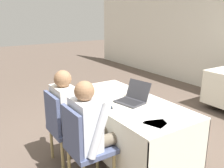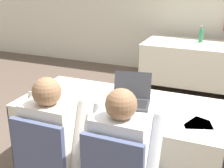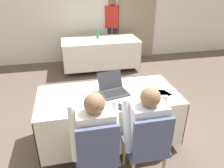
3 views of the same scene
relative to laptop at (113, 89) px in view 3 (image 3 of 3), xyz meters
The scene contains 15 objects.
ground_plane 0.79m from the laptop, 155.61° to the right, with size 24.00×24.00×0.00m, color brown.
wall_back 3.40m from the laptop, 91.23° to the left, with size 12.00×0.06×2.70m.
curtain_panel 3.61m from the laptop, 67.39° to the left, with size 1.00×0.04×2.65m.
conference_table_near 0.24m from the laptop, 155.61° to the right, with size 1.80×0.85×0.74m.
conference_table_far 2.62m from the laptop, 84.43° to the left, with size 1.80×0.85×0.74m.
laptop is the anchor object (origin of this frame).
cell_phone 0.36m from the laptop, 89.96° to the right, with size 0.13×0.15×0.01m.
paper_beside_laptop 0.59m from the laptop, 11.20° to the right, with size 0.29×0.35×0.00m.
paper_centre_table 0.65m from the laptop, 19.02° to the right, with size 0.30×0.35×0.00m.
water_bottle 2.73m from the laptop, 85.51° to the left, with size 0.07×0.07×0.27m.
chair_near_left 0.88m from the laptop, 114.03° to the right, with size 0.44×0.44×0.91m.
chair_near_right 0.84m from the laptop, 75.56° to the right, with size 0.44×0.44×0.91m.
person_checkered_shirt 0.75m from the laptop, 117.28° to the right, with size 0.50×0.52×1.17m.
person_white_shirt 0.70m from the laptop, 73.41° to the right, with size 0.50×0.52×1.17m.
person_red_shirt 3.40m from the laptop, 78.14° to the left, with size 0.39×0.31×1.59m.
Camera 3 is at (-0.47, -2.39, 2.11)m, focal length 35.00 mm.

